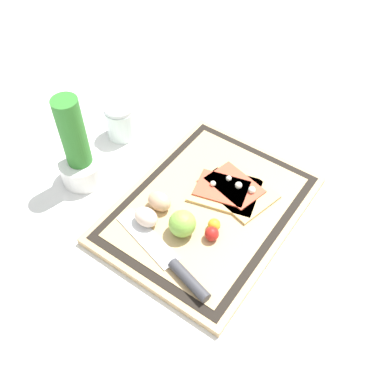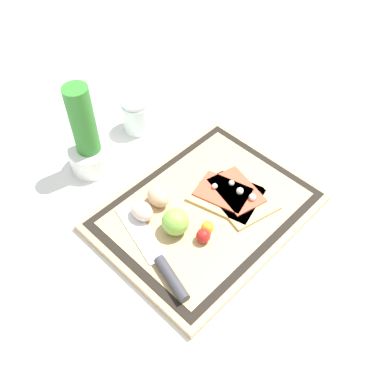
{
  "view_description": "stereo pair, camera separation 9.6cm",
  "coord_description": "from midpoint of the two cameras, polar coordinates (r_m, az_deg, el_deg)",
  "views": [
    {
      "loc": [
        -0.5,
        -0.31,
        0.78
      ],
      "look_at": [
        0.0,
        0.04,
        0.04
      ],
      "focal_mm": 42.0,
      "sensor_mm": 36.0,
      "label": 1
    },
    {
      "loc": [
        -0.44,
        -0.39,
        0.78
      ],
      "look_at": [
        0.0,
        0.04,
        0.04
      ],
      "focal_mm": 42.0,
      "sensor_mm": 36.0,
      "label": 2
    }
  ],
  "objects": [
    {
      "name": "pizza_slice_near",
      "position": [
        0.99,
        3.03,
        0.28
      ],
      "size": [
        0.15,
        0.18,
        0.02
      ],
      "color": "tan",
      "rests_on": "cutting_board"
    },
    {
      "name": "pizza_slice_far",
      "position": [
        0.98,
        1.35,
        0.14
      ],
      "size": [
        0.15,
        0.17,
        0.02
      ],
      "color": "tan",
      "rests_on": "cutting_board"
    },
    {
      "name": "egg_pink",
      "position": [
        0.93,
        -8.83,
        -3.35
      ],
      "size": [
        0.04,
        0.05,
        0.04
      ],
      "primitive_type": "ellipsoid",
      "color": "beige",
      "rests_on": "cutting_board"
    },
    {
      "name": "cherry_tomato_yellow",
      "position": [
        0.92,
        -0.19,
        -4.37
      ],
      "size": [
        0.03,
        0.03,
        0.03
      ],
      "primitive_type": "sphere",
      "color": "gold",
      "rests_on": "cutting_board"
    },
    {
      "name": "herb_pot",
      "position": [
        1.02,
        -16.86,
        4.49
      ],
      "size": [
        0.1,
        0.1,
        0.23
      ],
      "color": "white",
      "rests_on": "ground_plane"
    },
    {
      "name": "cutting_board",
      "position": [
        0.97,
        -0.76,
        -2.34
      ],
      "size": [
        0.45,
        0.35,
        0.02
      ],
      "color": "tan",
      "rests_on": "ground_plane"
    },
    {
      "name": "knife",
      "position": [
        0.87,
        -5.22,
        -9.72
      ],
      "size": [
        0.1,
        0.26,
        0.02
      ],
      "color": "silver",
      "rests_on": "cutting_board"
    },
    {
      "name": "ground_plane",
      "position": [
        0.98,
        -0.75,
        -2.7
      ],
      "size": [
        6.0,
        6.0,
        0.0
      ],
      "primitive_type": "plane",
      "color": "silver"
    },
    {
      "name": "lime",
      "position": [
        0.9,
        -4.31,
        -4.22
      ],
      "size": [
        0.06,
        0.06,
        0.06
      ],
      "primitive_type": "sphere",
      "color": "#7FB742",
      "rests_on": "cutting_board"
    },
    {
      "name": "cherry_tomato_red",
      "position": [
        0.9,
        -0.53,
        -5.53
      ],
      "size": [
        0.03,
        0.03,
        0.03
      ],
      "primitive_type": "sphere",
      "color": "red",
      "rests_on": "cutting_board"
    },
    {
      "name": "egg_brown",
      "position": [
        0.95,
        -7.06,
        -1.36
      ],
      "size": [
        0.04,
        0.05,
        0.04
      ],
      "primitive_type": "ellipsoid",
      "color": "tan",
      "rests_on": "cutting_board"
    },
    {
      "name": "sauce_jar",
      "position": [
        1.14,
        -11.39,
        8.52
      ],
      "size": [
        0.08,
        0.08,
        0.09
      ],
      "color": "silver",
      "rests_on": "ground_plane"
    }
  ]
}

